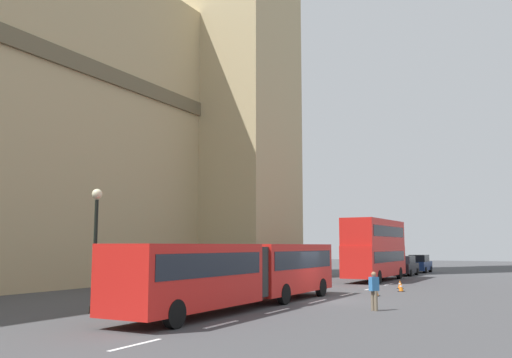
{
  "coord_description": "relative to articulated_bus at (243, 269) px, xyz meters",
  "views": [
    {
      "loc": [
        -27.03,
        -10.65,
        2.84
      ],
      "look_at": [
        2.74,
        5.53,
        7.01
      ],
      "focal_mm": 37.94,
      "sensor_mm": 36.0,
      "label": 1
    }
  ],
  "objects": [
    {
      "name": "ground_plane",
      "position": [
        5.01,
        -1.99,
        -1.75
      ],
      "size": [
        160.0,
        160.0,
        0.0
      ],
      "primitive_type": "plane",
      "color": "#424244"
    },
    {
      "name": "double_decker_bus",
      "position": [
        21.53,
        0.0,
        0.96
      ],
      "size": [
        10.08,
        2.54,
        4.9
      ],
      "color": "red",
      "rests_on": "ground_plane"
    },
    {
      "name": "traffic_cone_east",
      "position": [
        14.35,
        -3.7,
        -1.46
      ],
      "size": [
        0.36,
        0.36,
        0.58
      ],
      "color": "black",
      "rests_on": "ground_plane"
    },
    {
      "name": "lane_centre_marking",
      "position": [
        4.16,
        -1.99,
        -1.74
      ],
      "size": [
        29.8,
        0.16,
        0.01
      ],
      "color": "silver",
      "rests_on": "ground_plane"
    },
    {
      "name": "sedan_trailing",
      "position": [
        36.98,
        -0.28,
        -0.83
      ],
      "size": [
        4.4,
        1.86,
        1.85
      ],
      "color": "navy",
      "rests_on": "ground_plane"
    },
    {
      "name": "pedestrian_near_cones",
      "position": [
        1.64,
        -5.69,
        -0.83
      ],
      "size": [
        0.47,
        0.42,
        1.69
      ],
      "color": "#726651",
      "rests_on": "ground_plane"
    },
    {
      "name": "sedan_lead",
      "position": [
        30.43,
        -0.24,
        -0.83
      ],
      "size": [
        4.4,
        1.86,
        1.85
      ],
      "color": "black",
      "rests_on": "ground_plane"
    },
    {
      "name": "street_lamp",
      "position": [
        -4.87,
        4.51,
        1.31
      ],
      "size": [
        0.44,
        0.44,
        5.27
      ],
      "color": "black",
      "rests_on": "ground_plane"
    },
    {
      "name": "traffic_cone_west",
      "position": [
        8.44,
        -3.8,
        -1.46
      ],
      "size": [
        0.36,
        0.36,
        0.58
      ],
      "color": "black",
      "rests_on": "ground_plane"
    },
    {
      "name": "traffic_cone_middle",
      "position": [
        12.19,
        -4.29,
        -1.46
      ],
      "size": [
        0.36,
        0.36,
        0.58
      ],
      "color": "black",
      "rests_on": "ground_plane"
    },
    {
      "name": "articulated_bus",
      "position": [
        0.0,
        0.0,
        0.0
      ],
      "size": [
        16.49,
        2.54,
        2.9
      ],
      "color": "red",
      "rests_on": "ground_plane"
    }
  ]
}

